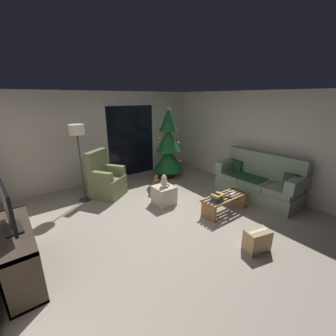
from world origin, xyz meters
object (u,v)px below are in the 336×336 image
Objects in this scene: media_shelf at (17,257)px; teddy_bear_honey_by_tree at (156,180)px; television at (8,208)px; book_stack at (217,197)px; teddy_bear_cream at (164,182)px; remote_white at (232,194)px; ottoman at (164,195)px; christmas_tree at (168,147)px; armchair at (106,180)px; remote_black at (228,197)px; cardboard_box_taped_mid_floor at (257,240)px; floor_lamp at (77,137)px; coffee_table at (225,201)px; remote_graphite at (222,196)px; remote_silver at (231,192)px; couch at (258,182)px; cell_phone at (217,194)px.

media_shelf is 3.78m from teddy_bear_honey_by_tree.
book_stack is at bearing -9.64° from television.
book_stack is 1.22m from teddy_bear_cream.
ottoman is at bearing -138.43° from remote_white.
christmas_tree is 1.87× the size of armchair.
armchair reaches higher than remote_black.
armchair is 2.57× the size of ottoman.
armchair reaches higher than cardboard_box_taped_mid_floor.
floor_lamp is 1.27× the size of media_shelf.
remote_white is at bearing -9.61° from coffee_table.
remote_black reaches higher than cardboard_box_taped_mid_floor.
ottoman reaches higher than teddy_bear_honey_by_tree.
cardboard_box_taped_mid_floor is (3.07, -1.59, -0.17)m from media_shelf.
book_stack is at bearing -39.03° from remote_black.
christmas_tree is at bearing 4.53° from armchair.
ottoman is at bearing 114.82° from book_stack.
remote_graphite is at bearing -8.32° from television.
christmas_tree is at bearing 49.83° from teddy_bear_cream.
book_stack reaches higher than remote_black.
remote_silver is at bearing -43.81° from teddy_bear_cream.
ottoman is 1.23m from teddy_bear_honey_by_tree.
coffee_table is 0.62× the size of floor_lamp.
armchair reaches higher than remote_white.
remote_graphite is at bearing -55.21° from armchair.
teddy_bear_honey_by_tree is (-1.48, 2.20, -0.28)m from couch.
teddy_bear_honey_by_tree is at bearing 81.64° from cell_phone.
cardboard_box_taped_mid_floor is at bearing -72.07° from armchair.
media_shelf is 2.90m from ottoman.
media_shelf is at bearing -137.20° from armchair.
couch is 1.51m from cell_phone.
teddy_bear_cream reaches higher than remote_silver.
remote_silver is at bearing 176.55° from couch.
media_shelf is at bearing -168.00° from ottoman.
coffee_table is 7.05× the size of remote_black.
book_stack is 1.15m from cardboard_box_taped_mid_floor.
teddy_bear_cream is at bearing -36.91° from remote_graphite.
remote_black is 3.71m from television.
teddy_bear_honey_by_tree is at bearing -5.06° from floor_lamp.
television reaches higher than remote_graphite.
cell_phone is 0.50× the size of teddy_bear_cream.
book_stack is 0.91× the size of teddy_bear_cream.
armchair is (-1.38, 2.32, -0.10)m from cell_phone.
ottoman is (-0.79, 1.17, -0.16)m from remote_black.
remote_black is 2.91m from armchair.
armchair is 1.34× the size of television.
remote_black is at bearing -21.44° from cell_phone.
ottoman is at bearing -42.58° from floor_lamp.
floor_lamp is (-2.57, -0.10, 0.57)m from christmas_tree.
coffee_table is at bearing -82.95° from teddy_bear_honey_by_tree.
media_shelf reaches higher than teddy_bear_cream.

